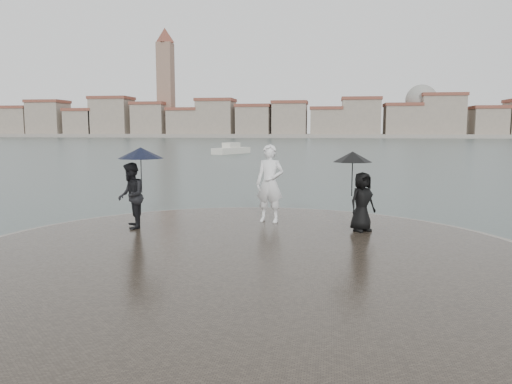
# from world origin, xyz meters

# --- Properties ---
(ground) EXTENTS (400.00, 400.00, 0.00)m
(ground) POSITION_xyz_m (0.00, 0.00, 0.00)
(ground) COLOR #2B3835
(ground) RESTS_ON ground
(kerb_ring) EXTENTS (12.50, 12.50, 0.32)m
(kerb_ring) POSITION_xyz_m (0.00, 3.50, 0.16)
(kerb_ring) COLOR gray
(kerb_ring) RESTS_ON ground
(quay_tip) EXTENTS (11.90, 11.90, 0.36)m
(quay_tip) POSITION_xyz_m (0.00, 3.50, 0.18)
(quay_tip) COLOR #2D261E
(quay_tip) RESTS_ON ground
(statue) EXTENTS (0.85, 0.65, 2.09)m
(statue) POSITION_xyz_m (0.04, 7.02, 1.40)
(statue) COLOR white
(statue) RESTS_ON quay_tip
(visitor_left) EXTENTS (1.26, 1.16, 2.04)m
(visitor_left) POSITION_xyz_m (-3.22, 5.64, 1.51)
(visitor_left) COLOR black
(visitor_left) RESTS_ON quay_tip
(visitor_right) EXTENTS (1.16, 0.99, 1.95)m
(visitor_right) POSITION_xyz_m (2.34, 6.16, 1.47)
(visitor_right) COLOR black
(visitor_right) RESTS_ON quay_tip
(far_skyline) EXTENTS (260.00, 20.00, 37.00)m
(far_skyline) POSITION_xyz_m (-6.29, 160.71, 5.61)
(far_skyline) COLOR gray
(far_skyline) RESTS_ON ground
(boats) EXTENTS (41.73, 19.29, 1.50)m
(boats) POSITION_xyz_m (8.76, 43.51, 0.38)
(boats) COLOR beige
(boats) RESTS_ON ground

